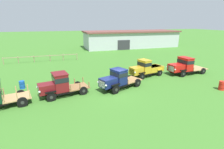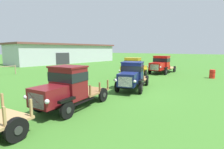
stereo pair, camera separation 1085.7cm
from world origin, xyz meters
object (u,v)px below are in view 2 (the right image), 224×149
at_px(farm_shed, 66,53).
at_px(vintage_truck_far_side, 134,68).
at_px(vintage_truck_back_of_row, 161,65).
at_px(oil_drum_near_fence, 212,74).
at_px(vintage_truck_midrow_center, 132,76).
at_px(vintage_truck_second_in_line, 66,87).

xyz_separation_m(farm_shed, vintage_truck_far_side, (-9.08, -25.15, -1.14)).
height_order(vintage_truck_back_of_row, oil_drum_near_fence, vintage_truck_back_of_row).
xyz_separation_m(farm_shed, vintage_truck_back_of_row, (-3.83, -25.86, -1.05)).
relative_size(vintage_truck_midrow_center, oil_drum_near_fence, 5.59).
relative_size(farm_shed, oil_drum_near_fence, 27.32).
bearing_deg(oil_drum_near_fence, vintage_truck_second_in_line, 167.31).
height_order(farm_shed, vintage_truck_second_in_line, farm_shed).
distance_m(vintage_truck_second_in_line, vintage_truck_far_side, 11.22).
bearing_deg(vintage_truck_second_in_line, farm_shed, 54.81).
relative_size(vintage_truck_far_side, vintage_truck_back_of_row, 0.89).
bearing_deg(oil_drum_near_fence, farm_shed, 83.06).
height_order(vintage_truck_second_in_line, vintage_truck_back_of_row, vintage_truck_back_of_row).
xyz_separation_m(vintage_truck_second_in_line, vintage_truck_midrow_center, (5.79, -0.09, -0.06)).
bearing_deg(vintage_truck_second_in_line, oil_drum_near_fence, -12.69).
height_order(vintage_truck_far_side, vintage_truck_back_of_row, vintage_truck_back_of_row).
xyz_separation_m(farm_shed, vintage_truck_second_in_line, (-19.88, -28.19, -1.03)).
bearing_deg(farm_shed, vintage_truck_second_in_line, -125.19).
bearing_deg(oil_drum_near_fence, vintage_truck_midrow_center, 161.02).
xyz_separation_m(vintage_truck_back_of_row, oil_drum_near_fence, (-0.04, -5.94, -0.69)).
bearing_deg(vintage_truck_far_side, vintage_truck_back_of_row, -7.66).
relative_size(farm_shed, vintage_truck_second_in_line, 5.18).
height_order(vintage_truck_second_in_line, vintage_truck_midrow_center, vintage_truck_second_in_line).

